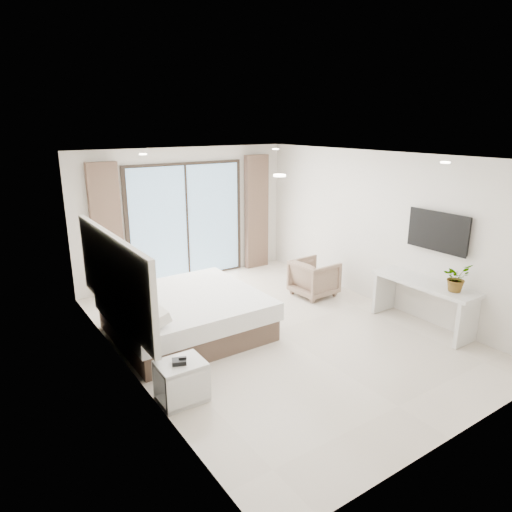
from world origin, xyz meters
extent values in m
plane|color=beige|center=(0.00, 0.00, 0.00)|extent=(6.20, 6.20, 0.00)
cube|color=silver|center=(0.00, 3.10, 1.35)|extent=(4.60, 0.02, 2.70)
cube|color=silver|center=(0.00, -3.10, 1.35)|extent=(4.60, 0.02, 2.70)
cube|color=silver|center=(-2.30, 0.00, 1.35)|extent=(0.02, 6.20, 2.70)
cube|color=silver|center=(2.30, 0.00, 1.35)|extent=(0.02, 6.20, 2.70)
cube|color=white|center=(0.00, 0.00, 2.70)|extent=(4.60, 6.20, 0.02)
cube|color=beige|center=(-2.25, 0.69, 1.15)|extent=(0.08, 3.00, 1.20)
cube|color=black|center=(2.25, -1.19, 1.55)|extent=(0.06, 1.00, 0.58)
cube|color=black|center=(2.21, -1.19, 1.55)|extent=(0.02, 1.04, 0.62)
cube|color=black|center=(0.00, 3.07, 1.20)|extent=(2.56, 0.04, 2.42)
cube|color=#7FA9CC|center=(0.00, 3.04, 1.20)|extent=(2.40, 0.01, 2.30)
cube|color=brown|center=(-1.65, 2.96, 1.25)|extent=(0.55, 0.14, 2.50)
cube|color=brown|center=(1.65, 2.96, 1.25)|extent=(0.55, 0.14, 2.50)
cylinder|color=white|center=(-1.30, -1.80, 2.68)|extent=(0.12, 0.12, 0.02)
cylinder|color=white|center=(1.30, -1.80, 2.68)|extent=(0.12, 0.12, 0.02)
cylinder|color=white|center=(-1.30, 1.80, 2.68)|extent=(0.12, 0.12, 0.02)
cylinder|color=white|center=(1.30, 1.80, 2.68)|extent=(0.12, 0.12, 0.02)
cube|color=brown|center=(-1.19, 0.69, 0.17)|extent=(2.11, 2.00, 0.34)
cube|color=white|center=(-1.19, 0.69, 0.47)|extent=(2.19, 2.09, 0.27)
cube|color=white|center=(-1.95, 0.00, 0.68)|extent=(0.28, 0.42, 0.14)
cube|color=white|center=(-1.95, 0.45, 0.68)|extent=(0.28, 0.42, 0.14)
cube|color=white|center=(-1.95, 0.92, 0.68)|extent=(0.28, 0.42, 0.14)
cube|color=white|center=(-1.95, 1.37, 0.68)|extent=(0.28, 0.42, 0.14)
cube|color=silver|center=(-2.02, -0.90, 0.47)|extent=(0.55, 0.45, 0.05)
cube|color=silver|center=(-2.02, -0.90, 0.03)|extent=(0.55, 0.45, 0.05)
cube|color=silver|center=(-2.02, -1.10, 0.25)|extent=(0.54, 0.06, 0.44)
cube|color=silver|center=(-2.02, -0.70, 0.25)|extent=(0.54, 0.06, 0.44)
cube|color=black|center=(-2.04, -0.92, 0.52)|extent=(0.20, 0.18, 0.05)
cube|color=silver|center=(2.04, -1.19, 0.74)|extent=(0.54, 1.72, 0.06)
cube|color=silver|center=(2.04, -1.96, 0.35)|extent=(0.51, 0.06, 0.71)
cube|color=silver|center=(2.04, -0.42, 0.35)|extent=(0.51, 0.06, 0.71)
imported|color=#33662D|center=(2.04, -1.70, 0.93)|extent=(0.40, 0.44, 0.33)
imported|color=#92745F|center=(1.53, 0.84, 0.38)|extent=(0.71, 0.76, 0.75)
camera|label=1|loc=(-3.93, -5.30, 3.17)|focal=32.00mm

